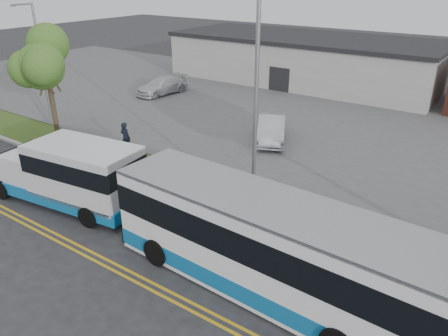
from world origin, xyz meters
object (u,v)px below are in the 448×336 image
Objects in this scene: tree_west at (45,59)px; streetlight_near at (255,97)px; parked_car_a at (272,129)px; parked_car_b at (162,86)px; pedestrian at (126,138)px; streetlight_far at (40,58)px; shuttle_bus at (73,172)px; transit_bus at (276,250)px.

streetlight_near is (15.00, -0.47, 0.11)m from tree_west.
parked_car_a reaches higher than parked_car_b.
streetlight_near is at bearing 172.10° from pedestrian.
parked_car_b is at bearing 134.31° from parked_car_a.
streetlight_far is 10.30m from pedestrian.
tree_west is 13.00m from parked_car_b.
parked_car_a is at bearing -132.24° from pedestrian.
parked_car_b is (2.07, 9.90, -3.65)m from streetlight_far.
shuttle_bus is at bearing -53.11° from parked_car_b.
shuttle_bus is at bearing -178.17° from transit_bus.
parked_car_a is 0.96× the size of parked_car_b.
transit_bus is 14.36m from parked_car_a.
tree_west reaches higher than parked_car_b.
parked_car_a is (15.57, 5.25, -3.59)m from streetlight_far.
streetlight_near is 1.19× the size of streetlight_far.
transit_bus reaches higher than parked_car_a.
transit_bus is (10.54, -0.12, 0.07)m from shuttle_bus.
shuttle_bus is 1.66× the size of parked_car_b.
pedestrian is at bearing -158.09° from parked_car_a.
parked_car_b is at bearing 113.30° from shuttle_bus.
tree_west is 0.73× the size of streetlight_near.
pedestrian is at bearing 106.98° from shuttle_bus.
parked_car_b is (-7.53, 11.42, -0.24)m from pedestrian.
parked_car_b is (-13.50, 4.65, -0.06)m from parked_car_a.
tree_west is 0.84× the size of shuttle_bus.
shuttle_bus is 0.67× the size of transit_bus.
parked_car_a is at bearing 67.06° from shuttle_bus.
pedestrian is at bearing -50.29° from parked_car_b.
transit_bus is at bearing -17.67° from streetlight_far.
shuttle_bus reaches higher than parked_car_b.
tree_west is at bearing -74.62° from parked_car_b.
shuttle_bus is 6.14m from pedestrian.
streetlight_near is 19.20m from streetlight_far.
pedestrian is 0.39× the size of parked_car_b.
transit_bus reaches higher than parked_car_b.
streetlight_near is 0.77× the size of transit_bus.
tree_west is at bearing 6.21° from pedestrian.
transit_bus reaches higher than shuttle_bus.
parked_car_a is at bearing 122.05° from transit_bus.
pedestrian is at bearing 7.05° from tree_west.
streetlight_far is 1.68× the size of parked_car_a.
streetlight_far is at bearing -9.86° from pedestrian.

